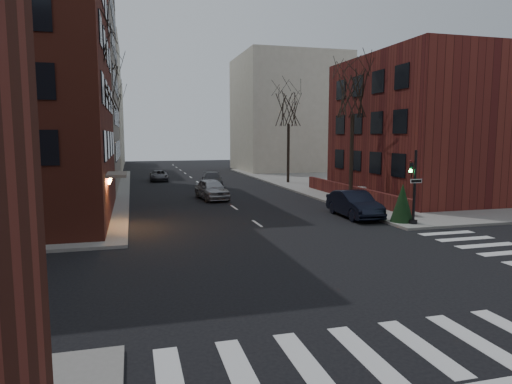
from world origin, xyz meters
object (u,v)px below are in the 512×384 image
at_px(car_lane_silver, 212,189).
at_px(tree_left_a, 88,69).
at_px(traffic_signal, 413,192).
at_px(tree_right_a, 353,92).
at_px(sandwich_board, 362,193).
at_px(streetlamp_far, 118,142).
at_px(tree_right_b, 289,109).
at_px(streetlamp_near, 110,145).
at_px(car_lane_far, 159,176).
at_px(tree_left_c, 110,107).
at_px(parked_sedan, 354,204).
at_px(evergreen_shrub, 402,203).
at_px(tree_left_b, 102,84).
at_px(car_lane_gray, 212,179).

bearing_deg(car_lane_silver, tree_left_a, -140.08).
xyz_separation_m(traffic_signal, tree_right_a, (0.86, 9.01, 6.12)).
xyz_separation_m(traffic_signal, sandwich_board, (1.81, 9.06, -1.25)).
distance_m(streetlamp_far, sandwich_board, 30.14).
bearing_deg(tree_left_a, car_lane_silver, 46.55).
xyz_separation_m(tree_right_b, streetlamp_near, (-17.00, -10.00, -3.35)).
xyz_separation_m(traffic_signal, car_lane_far, (-11.85, 29.49, -1.33)).
bearing_deg(tree_right_a, sandwich_board, 3.24).
bearing_deg(tree_right_a, car_lane_silver, 155.16).
relative_size(tree_left_c, parked_sedan, 2.00).
bearing_deg(tree_left_a, evergreen_shrub, -14.61).
height_order(streetlamp_far, evergreen_shrub, streetlamp_far).
bearing_deg(sandwich_board, tree_left_b, 145.73).
distance_m(car_lane_gray, car_lane_far, 8.37).
height_order(tree_right_a, streetlamp_near, tree_right_a).
bearing_deg(evergreen_shrub, tree_left_b, 135.40).
relative_size(parked_sedan, evergreen_shrub, 2.29).
distance_m(tree_left_c, parked_sedan, 32.25).
height_order(traffic_signal, parked_sedan, traffic_signal).
distance_m(car_lane_silver, car_lane_far, 16.34).
bearing_deg(tree_left_c, tree_right_a, -51.34).
xyz_separation_m(car_lane_silver, car_lane_far, (-3.11, 16.04, -0.22)).
bearing_deg(streetlamp_far, car_lane_far, -39.37).
height_order(streetlamp_near, car_lane_gray, streetlamp_near).
relative_size(tree_left_b, car_lane_far, 2.61).
bearing_deg(traffic_signal, parked_sedan, 117.13).
xyz_separation_m(sandwich_board, evergreen_shrub, (-2.01, -8.36, 0.55)).
distance_m(tree_right_b, car_lane_silver, 15.15).
bearing_deg(car_lane_gray, traffic_signal, -64.55).
xyz_separation_m(tree_left_a, streetlamp_near, (0.60, 8.00, -4.23)).
bearing_deg(tree_left_b, car_lane_far, 68.60).
xyz_separation_m(tree_right_b, car_lane_gray, (-8.00, -0.44, -6.89)).
xyz_separation_m(traffic_signal, streetlamp_far, (-16.14, 33.01, 2.33)).
distance_m(tree_right_b, parked_sedan, 20.92).
distance_m(streetlamp_far, evergreen_shrub, 36.15).
distance_m(tree_left_c, car_lane_far, 9.04).
xyz_separation_m(streetlamp_near, car_lane_far, (4.29, 16.48, -3.66)).
distance_m(tree_left_c, tree_right_b, 19.34).
xyz_separation_m(traffic_signal, streetlamp_near, (-16.14, 13.01, 2.33)).
bearing_deg(sandwich_board, tree_right_b, 82.80).
height_order(tree_left_a, car_lane_silver, tree_left_a).
bearing_deg(sandwich_board, tree_left_a, -178.74).
relative_size(tree_right_a, tree_right_b, 1.06).
xyz_separation_m(streetlamp_far, car_lane_silver, (7.40, -19.56, -3.44)).
relative_size(tree_right_b, evergreen_shrub, 4.32).
bearing_deg(parked_sedan, traffic_signal, -61.50).
xyz_separation_m(tree_right_b, evergreen_shrub, (-1.06, -22.31, -6.37)).
xyz_separation_m(tree_right_a, parked_sedan, (-2.60, -5.61, -7.23)).
bearing_deg(car_lane_gray, car_lane_far, 132.14).
height_order(tree_left_a, streetlamp_near, tree_left_a).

